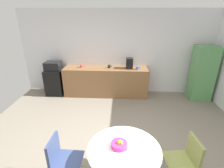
{
  "coord_description": "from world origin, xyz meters",
  "views": [
    {
      "loc": [
        0.14,
        -2.33,
        2.46
      ],
      "look_at": [
        -0.05,
        1.27,
        0.95
      ],
      "focal_mm": 27.21,
      "sensor_mm": 36.0,
      "label": 1
    }
  ],
  "objects": [
    {
      "name": "coffee_maker",
      "position": [
        0.4,
        2.65,
        1.06
      ],
      "size": [
        0.2,
        0.24,
        0.32
      ],
      "primitive_type": "cube",
      "color": "black",
      "rests_on": "counter_block"
    },
    {
      "name": "round_table",
      "position": [
        0.21,
        -0.51,
        0.58
      ],
      "size": [
        1.03,
        1.03,
        0.73
      ],
      "color": "silver",
      "rests_on": "ground_plane"
    },
    {
      "name": "mug_red",
      "position": [
        -0.22,
        2.66,
        0.95
      ],
      "size": [
        0.13,
        0.08,
        0.09
      ],
      "color": "black",
      "rests_on": "counter_block"
    },
    {
      "name": "microwave",
      "position": [
        -1.97,
        2.65,
        0.94
      ],
      "size": [
        0.48,
        0.38,
        0.26
      ],
      "primitive_type": "cube",
      "color": "black",
      "rests_on": "mini_fridge"
    },
    {
      "name": "mug_green",
      "position": [
        0.64,
        2.56,
        0.95
      ],
      "size": [
        0.13,
        0.08,
        0.09
      ],
      "color": "#3F66BF",
      "rests_on": "counter_block"
    },
    {
      "name": "locker_cabinet",
      "position": [
        2.55,
        2.55,
        0.81
      ],
      "size": [
        0.6,
        0.5,
        1.62
      ],
      "primitive_type": "cube",
      "color": "#599959",
      "rests_on": "ground_plane"
    },
    {
      "name": "fruit_bowl",
      "position": [
        0.14,
        -0.48,
        0.78
      ],
      "size": [
        0.23,
        0.23,
        0.11
      ],
      "color": "#D8338C",
      "rests_on": "round_table"
    },
    {
      "name": "mini_fridge",
      "position": [
        -1.97,
        2.65,
        0.4
      ],
      "size": [
        0.54,
        0.54,
        0.81
      ],
      "primitive_type": "cube",
      "color": "black",
      "rests_on": "ground_plane"
    },
    {
      "name": "chair_navy",
      "position": [
        -0.72,
        -0.49,
        0.52
      ],
      "size": [
        0.43,
        0.43,
        0.83
      ],
      "color": "silver",
      "rests_on": "ground_plane"
    },
    {
      "name": "mug_white",
      "position": [
        -1.07,
        2.66,
        0.95
      ],
      "size": [
        0.13,
        0.08,
        0.09
      ],
      "color": "#D84C4C",
      "rests_on": "counter_block"
    },
    {
      "name": "ground_plane",
      "position": [
        0.0,
        0.0,
        0.0
      ],
      "size": [
        6.0,
        6.0,
        0.0
      ],
      "primitive_type": "plane",
      "color": "gray"
    },
    {
      "name": "chair_olive",
      "position": [
        1.14,
        -0.4,
        0.52
      ],
      "size": [
        0.47,
        0.47,
        0.83
      ],
      "color": "silver",
      "rests_on": "ground_plane"
    },
    {
      "name": "wall_back",
      "position": [
        0.0,
        3.0,
        1.3
      ],
      "size": [
        6.0,
        0.1,
        2.6
      ],
      "primitive_type": "cube",
      "color": "silver",
      "rests_on": "ground_plane"
    },
    {
      "name": "counter_block",
      "position": [
        -0.32,
        2.65,
        0.45
      ],
      "size": [
        2.6,
        0.6,
        0.9
      ],
      "primitive_type": "cube",
      "color": "brown",
      "rests_on": "ground_plane"
    }
  ]
}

